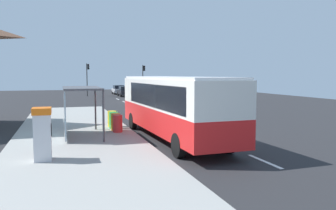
# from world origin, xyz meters

# --- Properties ---
(ground_plane) EXTENTS (56.00, 92.00, 0.04)m
(ground_plane) POSITION_xyz_m (0.00, 14.00, -0.02)
(ground_plane) COLOR #262628
(sidewalk_platform) EXTENTS (6.20, 30.00, 0.18)m
(sidewalk_platform) POSITION_xyz_m (-6.40, 2.00, 0.09)
(sidewalk_platform) COLOR #999993
(sidewalk_platform) RESTS_ON ground
(lane_stripe_seg_0) EXTENTS (0.16, 2.20, 0.01)m
(lane_stripe_seg_0) POSITION_xyz_m (0.25, -6.00, 0.01)
(lane_stripe_seg_0) COLOR silver
(lane_stripe_seg_0) RESTS_ON ground
(lane_stripe_seg_1) EXTENTS (0.16, 2.20, 0.01)m
(lane_stripe_seg_1) POSITION_xyz_m (0.25, -1.00, 0.01)
(lane_stripe_seg_1) COLOR silver
(lane_stripe_seg_1) RESTS_ON ground
(lane_stripe_seg_2) EXTENTS (0.16, 2.20, 0.01)m
(lane_stripe_seg_2) POSITION_xyz_m (0.25, 4.00, 0.01)
(lane_stripe_seg_2) COLOR silver
(lane_stripe_seg_2) RESTS_ON ground
(lane_stripe_seg_3) EXTENTS (0.16, 2.20, 0.01)m
(lane_stripe_seg_3) POSITION_xyz_m (0.25, 9.00, 0.01)
(lane_stripe_seg_3) COLOR silver
(lane_stripe_seg_3) RESTS_ON ground
(lane_stripe_seg_4) EXTENTS (0.16, 2.20, 0.01)m
(lane_stripe_seg_4) POSITION_xyz_m (0.25, 14.00, 0.01)
(lane_stripe_seg_4) COLOR silver
(lane_stripe_seg_4) RESTS_ON ground
(lane_stripe_seg_5) EXTENTS (0.16, 2.20, 0.01)m
(lane_stripe_seg_5) POSITION_xyz_m (0.25, 19.00, 0.01)
(lane_stripe_seg_5) COLOR silver
(lane_stripe_seg_5) RESTS_ON ground
(lane_stripe_seg_6) EXTENTS (0.16, 2.20, 0.01)m
(lane_stripe_seg_6) POSITION_xyz_m (0.25, 24.00, 0.01)
(lane_stripe_seg_6) COLOR silver
(lane_stripe_seg_6) RESTS_ON ground
(lane_stripe_seg_7) EXTENTS (0.16, 2.20, 0.01)m
(lane_stripe_seg_7) POSITION_xyz_m (0.25, 29.00, 0.01)
(lane_stripe_seg_7) COLOR silver
(lane_stripe_seg_7) RESTS_ON ground
(bus) EXTENTS (2.90, 11.09, 3.21)m
(bus) POSITION_xyz_m (-1.71, -0.67, 1.84)
(bus) COLOR red
(bus) RESTS_ON ground
(white_van) EXTENTS (2.11, 5.24, 2.30)m
(white_van) POSITION_xyz_m (2.20, 23.81, 1.34)
(white_van) COLOR white
(white_van) RESTS_ON ground
(sedan_near) EXTENTS (1.89, 4.42, 1.52)m
(sedan_near) POSITION_xyz_m (2.30, 40.86, 0.79)
(sedan_near) COLOR #B7B7BC
(sedan_near) RESTS_ON ground
(sedan_far) EXTENTS (1.92, 4.44, 1.52)m
(sedan_far) POSITION_xyz_m (2.30, 34.76, 0.79)
(sedan_far) COLOR black
(sedan_far) RESTS_ON ground
(ticket_machine) EXTENTS (0.66, 0.76, 1.94)m
(ticket_machine) POSITION_xyz_m (-7.79, -3.99, 1.17)
(ticket_machine) COLOR silver
(ticket_machine) RESTS_ON sidewalk_platform
(recycling_bin_red) EXTENTS (0.52, 0.52, 0.95)m
(recycling_bin_red) POSITION_xyz_m (-4.20, 1.33, 0.66)
(recycling_bin_red) COLOR red
(recycling_bin_red) RESTS_ON sidewalk_platform
(recycling_bin_orange) EXTENTS (0.52, 0.52, 0.95)m
(recycling_bin_orange) POSITION_xyz_m (-4.20, 2.03, 0.66)
(recycling_bin_orange) COLOR orange
(recycling_bin_orange) RESTS_ON sidewalk_platform
(recycling_bin_green) EXTENTS (0.52, 0.52, 0.95)m
(recycling_bin_green) POSITION_xyz_m (-4.20, 2.73, 0.66)
(recycling_bin_green) COLOR green
(recycling_bin_green) RESTS_ON sidewalk_platform
(recycling_bin_yellow) EXTENTS (0.52, 0.52, 0.95)m
(recycling_bin_yellow) POSITION_xyz_m (-4.20, 3.43, 0.66)
(recycling_bin_yellow) COLOR yellow
(recycling_bin_yellow) RESTS_ON sidewalk_platform
(traffic_light_near_side) EXTENTS (0.49, 0.28, 4.82)m
(traffic_light_near_side) POSITION_xyz_m (5.50, 35.91, 3.21)
(traffic_light_near_side) COLOR #2D2D2D
(traffic_light_near_side) RESTS_ON ground
(traffic_light_far_side) EXTENTS (0.49, 0.28, 5.02)m
(traffic_light_far_side) POSITION_xyz_m (-3.10, 36.71, 3.34)
(traffic_light_far_side) COLOR #2D2D2D
(traffic_light_far_side) RESTS_ON ground
(bus_shelter) EXTENTS (1.80, 4.00, 2.50)m
(bus_shelter) POSITION_xyz_m (-6.41, 0.73, 2.10)
(bus_shelter) COLOR #4C4C51
(bus_shelter) RESTS_ON sidewalk_platform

